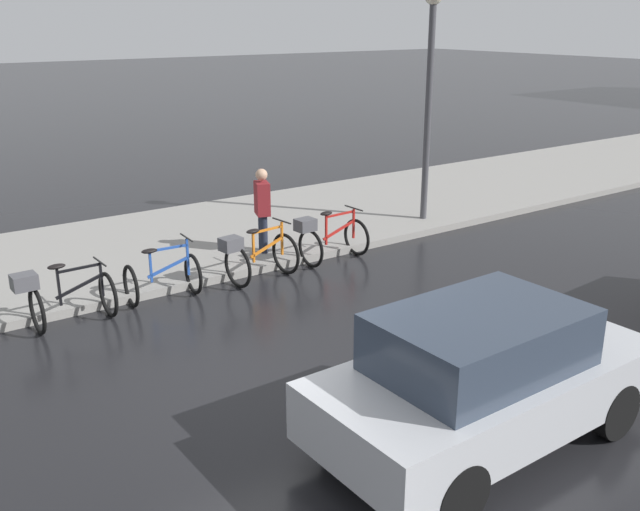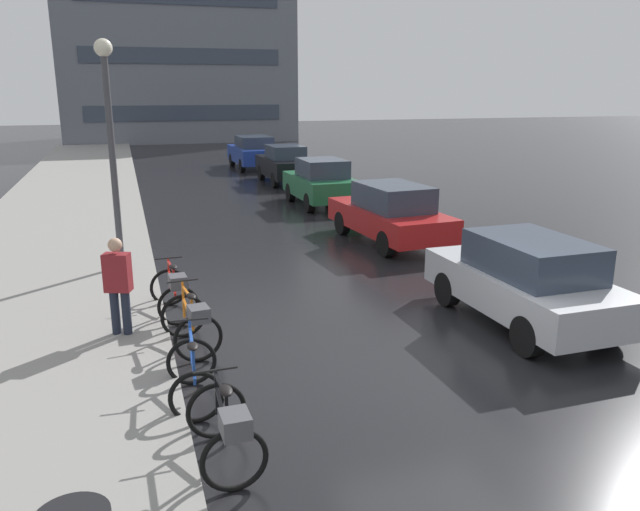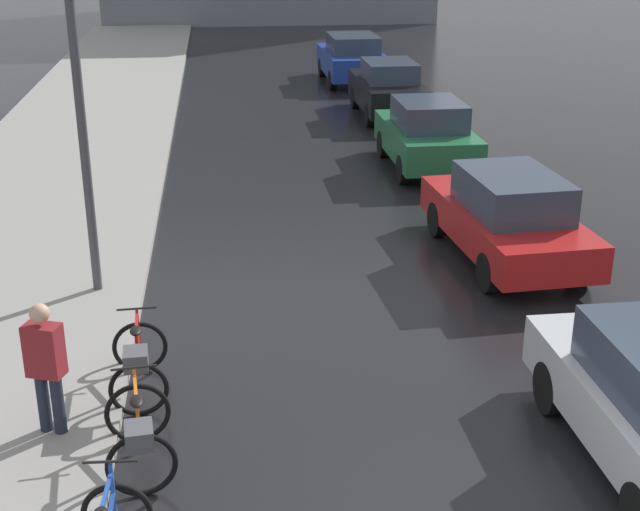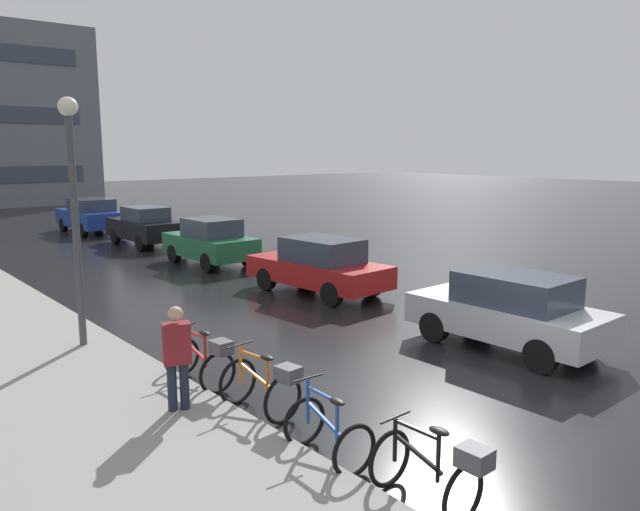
{
  "view_description": "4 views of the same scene",
  "coord_description": "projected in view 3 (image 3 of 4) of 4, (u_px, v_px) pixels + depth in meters",
  "views": [
    {
      "loc": [
        6.78,
        -3.92,
        4.36
      ],
      "look_at": [
        -1.47,
        1.86,
        0.97
      ],
      "focal_mm": 40.0,
      "sensor_mm": 36.0,
      "label": 1
    },
    {
      "loc": [
        -4.1,
        -7.34,
        3.96
      ],
      "look_at": [
        -0.99,
        2.55,
        1.18
      ],
      "focal_mm": 35.0,
      "sensor_mm": 36.0,
      "label": 2
    },
    {
      "loc": [
        -2.28,
        -6.45,
        5.71
      ],
      "look_at": [
        -1.0,
        4.95,
        1.21
      ],
      "focal_mm": 50.0,
      "sensor_mm": 36.0,
      "label": 3
    },
    {
      "loc": [
        -8.34,
        -5.53,
        3.99
      ],
      "look_at": [
        0.02,
        4.47,
        1.74
      ],
      "focal_mm": 35.0,
      "sensor_mm": 36.0,
      "label": 4
    }
  ],
  "objects": [
    {
      "name": "sidewalk_kerb",
      "position": [
        29.0,
        225.0,
        16.89
      ],
      "size": [
        4.8,
        60.0,
        0.14
      ],
      "primitive_type": "cube",
      "color": "gray",
      "rests_on": "ground"
    },
    {
      "name": "bicycle_third",
      "position": [
        139.0,
        435.0,
        9.42
      ],
      "size": [
        0.87,
        1.41,
        1.01
      ],
      "color": "black",
      "rests_on": "ground"
    },
    {
      "name": "bicycle_farthest",
      "position": [
        138.0,
        363.0,
        10.9
      ],
      "size": [
        0.79,
        1.46,
        0.99
      ],
      "color": "black",
      "rests_on": "ground"
    },
    {
      "name": "car_red",
      "position": [
        507.0,
        216.0,
        15.17
      ],
      "size": [
        2.07,
        4.34,
        1.57
      ],
      "color": "#AD1919",
      "rests_on": "ground"
    },
    {
      "name": "car_green",
      "position": [
        427.0,
        135.0,
        20.49
      ],
      "size": [
        1.82,
        3.73,
        1.62
      ],
      "color": "#1E6038",
      "rests_on": "ground"
    },
    {
      "name": "car_black",
      "position": [
        388.0,
        89.0,
        25.66
      ],
      "size": [
        1.75,
        4.02,
        1.61
      ],
      "color": "black",
      "rests_on": "ground"
    },
    {
      "name": "car_blue",
      "position": [
        352.0,
        58.0,
        30.66
      ],
      "size": [
        2.01,
        4.21,
        1.63
      ],
      "color": "navy",
      "rests_on": "ground"
    },
    {
      "name": "pedestrian",
      "position": [
        46.0,
        366.0,
        9.85
      ],
      "size": [
        0.46,
        0.36,
        1.72
      ],
      "color": "#1E2333",
      "rests_on": "ground"
    },
    {
      "name": "streetlamp",
      "position": [
        79.0,
        95.0,
        12.81
      ],
      "size": [
        0.37,
        0.37,
        4.94
      ],
      "color": "#424247",
      "rests_on": "ground"
    }
  ]
}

